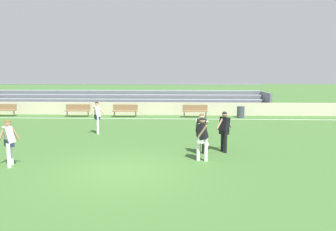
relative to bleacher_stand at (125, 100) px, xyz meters
The scene contains 15 objects.
ground_plane 16.39m from the bleacher_stand, 80.14° to the right, with size 160.00×160.00×0.00m, color #3D662D.
field_line_sideline 5.34m from the bleacher_stand, 57.87° to the right, with size 44.00×0.12×0.01m, color white.
sideline_wall 3.78m from the bleacher_stand, 41.79° to the right, with size 48.00×0.16×0.96m, color beige.
bleacher_stand is the anchor object (origin of this frame).
bench_far_left 4.63m from the bleacher_stand, 127.80° to the right, with size 1.80×0.40×0.90m.
bench_near_wall_gap 9.13m from the bleacher_stand, 156.42° to the right, with size 1.80×0.40×0.90m.
bench_centre_sideline 3.73m from the bleacher_stand, 79.67° to the right, with size 1.80×0.40×0.90m.
bench_near_bin 6.80m from the bleacher_stand, 32.49° to the right, with size 1.80×0.40×0.90m.
trash_bin 9.73m from the bleacher_stand, 22.24° to the right, with size 0.53×0.53×0.81m, color #3D424C.
player_dark_trailing_run 14.88m from the bleacher_stand, 68.21° to the right, with size 0.49×0.61×1.62m.
player_dark_overlapping 14.93m from the bleacher_stand, 64.36° to the right, with size 0.71×0.48×1.66m.
player_dark_challenging 15.79m from the bleacher_stand, 69.67° to the right, with size 0.49×0.61×1.61m.
player_white_dropping_back 15.76m from the bleacher_stand, 94.19° to the right, with size 0.66×0.49×1.62m.
player_white_wide_right 9.95m from the bleacher_stand, 88.12° to the right, with size 0.68×0.50×1.71m.
soccer_ball 14.02m from the bleacher_stand, 65.39° to the right, with size 0.22×0.22×0.22m, color white.
Camera 1 is at (1.90, -9.69, 3.20)m, focal length 33.08 mm.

